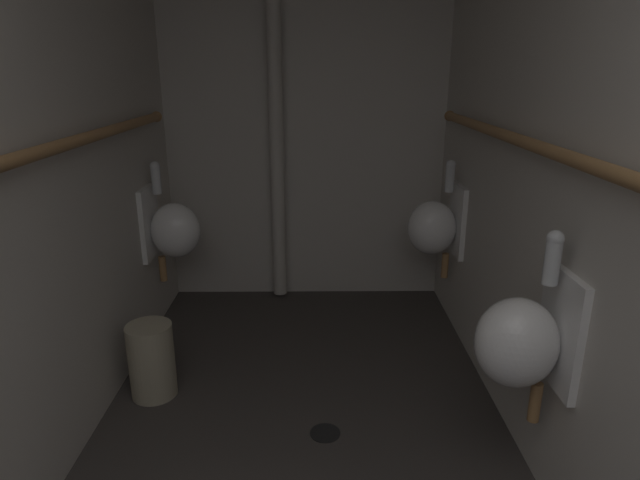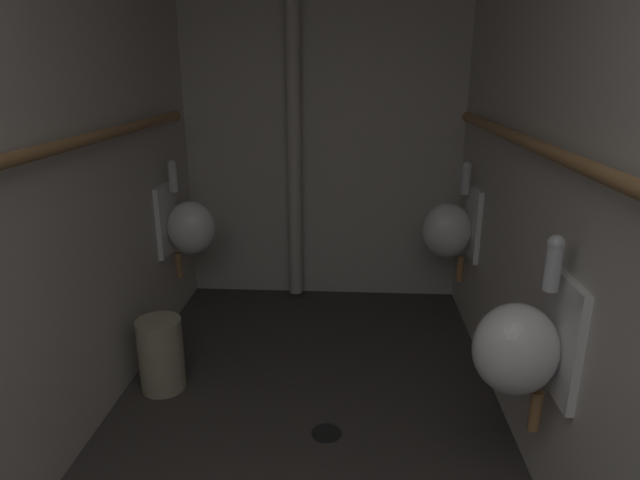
{
  "view_description": "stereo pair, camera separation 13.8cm",
  "coord_description": "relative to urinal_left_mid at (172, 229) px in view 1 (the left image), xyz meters",
  "views": [
    {
      "loc": [
        0.06,
        0.29,
        1.6
      ],
      "look_at": [
        0.08,
        2.27,
        0.96
      ],
      "focal_mm": 30.08,
      "sensor_mm": 36.0,
      "label": 1
    },
    {
      "loc": [
        0.2,
        0.29,
        1.6
      ],
      "look_at": [
        0.08,
        2.27,
        0.96
      ],
      "focal_mm": 30.08,
      "sensor_mm": 36.0,
      "label": 2
    }
  ],
  "objects": [
    {
      "name": "urinal_right_far",
      "position": [
        1.63,
        0.04,
        0.0
      ],
      "size": [
        0.32,
        0.3,
        0.76
      ],
      "color": "white"
    },
    {
      "name": "urinal_right_mid",
      "position": [
        1.63,
        -1.43,
        0.0
      ],
      "size": [
        0.32,
        0.3,
        0.76
      ],
      "color": "white"
    },
    {
      "name": "waste_bin",
      "position": [
        0.05,
        -0.76,
        -0.47
      ],
      "size": [
        0.23,
        0.23,
        0.39
      ],
      "primitive_type": "cylinder",
      "color": "#9E937A",
      "rests_on": "ground"
    },
    {
      "name": "standpipe_back_wall",
      "position": [
        0.62,
        0.49,
        0.71
      ],
      "size": [
        0.1,
        0.1,
        2.7
      ],
      "primitive_type": "cylinder",
      "color": "beige",
      "rests_on": "ground"
    },
    {
      "name": "urinal_left_mid",
      "position": [
        0.0,
        0.0,
        0.0
      ],
      "size": [
        0.32,
        0.3,
        0.76
      ],
      "color": "white"
    },
    {
      "name": "supply_pipe_right",
      "position": [
        1.71,
        -1.41,
        0.65
      ],
      "size": [
        0.06,
        3.36,
        0.06
      ],
      "color": "#9E7042"
    },
    {
      "name": "wall_back",
      "position": [
        0.81,
        0.6,
        0.71
      ],
      "size": [
        2.04,
        0.06,
        2.75
      ],
      "primitive_type": "cube",
      "color": "beige",
      "rests_on": "ground"
    },
    {
      "name": "supply_pipe_left",
      "position": [
        -0.09,
        -1.46,
        0.65
      ],
      "size": [
        0.06,
        3.38,
        0.06
      ],
      "color": "#9E7042"
    },
    {
      "name": "wall_right",
      "position": [
        1.8,
        -1.44,
        0.71
      ],
      "size": [
        0.06,
        4.12,
        2.75
      ],
      "primitive_type": "cube",
      "color": "beige",
      "rests_on": "ground"
    },
    {
      "name": "floor_drain",
      "position": [
        0.92,
        -1.08,
        -0.66
      ],
      "size": [
        0.14,
        0.14,
        0.01
      ],
      "primitive_type": "cylinder",
      "color": "black",
      "rests_on": "ground"
    }
  ]
}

